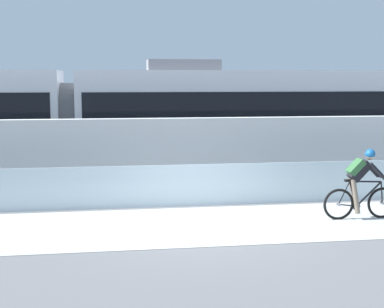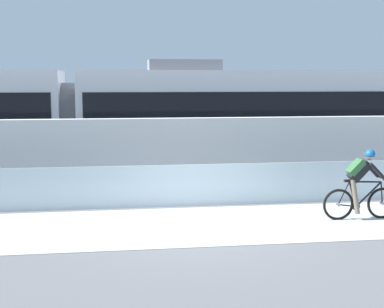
# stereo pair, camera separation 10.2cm
# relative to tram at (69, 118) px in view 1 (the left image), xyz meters

# --- Properties ---
(ground_plane) EXTENTS (200.00, 200.00, 0.00)m
(ground_plane) POSITION_rel_tram_xyz_m (3.28, -6.85, -1.89)
(ground_plane) COLOR slate
(bike_path_deck) EXTENTS (32.00, 3.20, 0.01)m
(bike_path_deck) POSITION_rel_tram_xyz_m (3.28, -6.85, -1.89)
(bike_path_deck) COLOR beige
(bike_path_deck) RESTS_ON ground
(glass_parapet) EXTENTS (32.00, 0.05, 1.05)m
(glass_parapet) POSITION_rel_tram_xyz_m (3.28, -5.00, -1.37)
(glass_parapet) COLOR silver
(glass_parapet) RESTS_ON ground
(concrete_barrier_wall) EXTENTS (32.00, 0.36, 2.09)m
(concrete_barrier_wall) POSITION_rel_tram_xyz_m (3.28, -3.20, -0.85)
(concrete_barrier_wall) COLOR silver
(concrete_barrier_wall) RESTS_ON ground
(tram_rail_near) EXTENTS (32.00, 0.08, 0.01)m
(tram_rail_near) POSITION_rel_tram_xyz_m (3.28, -0.72, -1.89)
(tram_rail_near) COLOR #595654
(tram_rail_near) RESTS_ON ground
(tram_rail_far) EXTENTS (32.00, 0.08, 0.01)m
(tram_rail_far) POSITION_rel_tram_xyz_m (3.28, 0.72, -1.89)
(tram_rail_far) COLOR #595654
(tram_rail_far) RESTS_ON ground
(tram) EXTENTS (22.56, 2.54, 3.81)m
(tram) POSITION_rel_tram_xyz_m (0.00, 0.00, 0.00)
(tram) COLOR silver
(tram) RESTS_ON ground
(cyclist_on_bike) EXTENTS (1.77, 0.58, 1.61)m
(cyclist_on_bike) POSITION_rel_tram_xyz_m (6.94, -6.85, -1.09)
(cyclist_on_bike) COLOR black
(cyclist_on_bike) RESTS_ON ground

